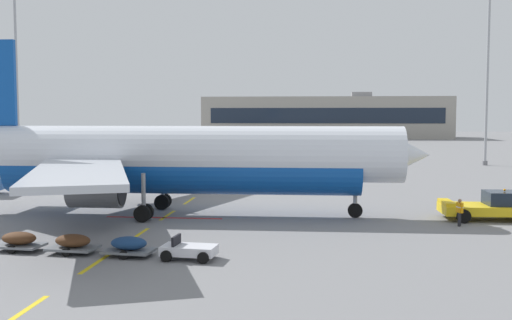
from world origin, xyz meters
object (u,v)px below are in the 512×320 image
(pushback_tug, at_px, (491,206))
(apron_light_mast_near, at_px, (16,48))
(airliner_foreground, at_px, (173,158))
(baggage_train, at_px, (101,244))
(ground_crew_worker, at_px, (460,211))
(apron_light_mast_far, at_px, (488,45))

(pushback_tug, height_order, apron_light_mast_near, apron_light_mast_near)
(airliner_foreground, distance_m, pushback_tug, 21.64)
(baggage_train, xyz_separation_m, ground_crew_worker, (19.56, 9.77, 0.45))
(pushback_tug, xyz_separation_m, ground_crew_worker, (-2.62, -2.59, 0.08))
(airliner_foreground, xyz_separation_m, apron_light_mast_far, (33.02, 44.79, 12.46))
(pushback_tug, bearing_deg, airliner_foreground, -179.02)
(apron_light_mast_near, bearing_deg, airliner_foreground, -51.52)
(pushback_tug, height_order, ground_crew_worker, pushback_tug)
(pushback_tug, xyz_separation_m, baggage_train, (-22.18, -12.37, -0.37))
(airliner_foreground, xyz_separation_m, apron_light_mast_near, (-32.93, 41.43, 12.53))
(baggage_train, relative_size, ground_crew_worker, 6.80)
(pushback_tug, bearing_deg, baggage_train, -150.86)
(airliner_foreground, relative_size, apron_light_mast_near, 1.30)
(apron_light_mast_far, bearing_deg, baggage_train, -120.74)
(apron_light_mast_far, bearing_deg, apron_light_mast_near, -177.09)
(airliner_foreground, distance_m, apron_light_mast_near, 54.39)
(baggage_train, distance_m, apron_light_mast_far, 67.96)
(airliner_foreground, height_order, pushback_tug, airliner_foreground)
(apron_light_mast_far, bearing_deg, pushback_tug, -104.63)
(pushback_tug, relative_size, baggage_train, 0.52)
(baggage_train, relative_size, apron_light_mast_near, 0.44)
(ground_crew_worker, height_order, apron_light_mast_near, apron_light_mast_near)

